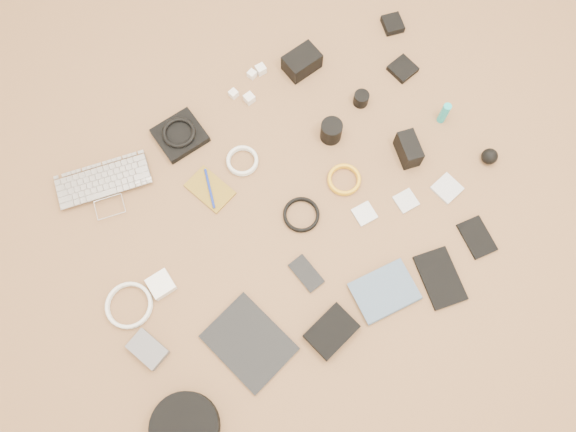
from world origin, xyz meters
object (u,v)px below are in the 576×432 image
laptop (107,193)px  tablet (249,342)px  headphone_case (185,427)px  dslr_camera (302,62)px  phone (306,273)px  paperback (396,312)px

laptop → tablet: size_ratio=1.25×
laptop → tablet: 0.69m
laptop → headphone_case: size_ratio=1.55×
laptop → dslr_camera: 0.81m
tablet → phone: bearing=5.1°
phone → headphone_case: 0.58m
dslr_camera → headphone_case: (-0.92, -0.86, -0.01)m
dslr_camera → paperback: dslr_camera is taller
dslr_camera → paperback: size_ratio=0.64×
dslr_camera → laptop: bearing=179.2°
tablet → headphone_case: size_ratio=1.24×
phone → tablet: bearing=-168.1°
laptop → phone: laptop is taller
laptop → headphone_case: bearing=-86.0°
dslr_camera → phone: 0.76m
headphone_case → paperback: size_ratio=1.04×
laptop → dslr_camera: dslr_camera is taller
laptop → paperback: (0.60, -0.82, -0.00)m
tablet → phone: tablet is taller
dslr_camera → tablet: dslr_camera is taller
headphone_case → laptop: bearing=81.6°
dslr_camera → headphone_case: 1.26m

